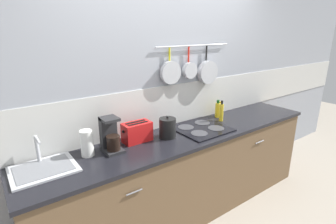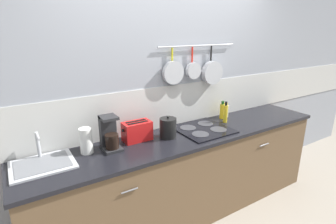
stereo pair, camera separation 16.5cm
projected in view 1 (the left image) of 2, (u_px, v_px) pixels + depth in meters
ground_plane at (186, 211)px, 2.91m from camera, size 12.00×12.00×0.00m
wall_back at (169, 94)px, 2.78m from camera, size 7.20×0.15×2.60m
cabinet_base at (187, 176)px, 2.77m from camera, size 3.17×0.58×0.90m
countertop at (188, 135)px, 2.63m from camera, size 3.21×0.60×0.03m
sink_basin at (43, 167)px, 1.95m from camera, size 0.46×0.37×0.23m
paper_towel_roll at (87, 143)px, 2.14m from camera, size 0.11×0.11×0.22m
coffee_maker at (110, 137)px, 2.23m from camera, size 0.15×0.20×0.30m
toaster at (137, 132)px, 2.43m from camera, size 0.28×0.14×0.19m
kettle at (168, 128)px, 2.51m from camera, size 0.16×0.16×0.22m
cooktop at (201, 128)px, 2.75m from camera, size 0.53×0.52×0.01m
bottle_cooking_wine at (221, 112)px, 2.96m from camera, size 0.05×0.05×0.24m
bottle_vinegar at (218, 110)px, 3.09m from camera, size 0.06×0.06×0.21m
bottle_sesame_oil at (221, 109)px, 3.16m from camera, size 0.07×0.07×0.17m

